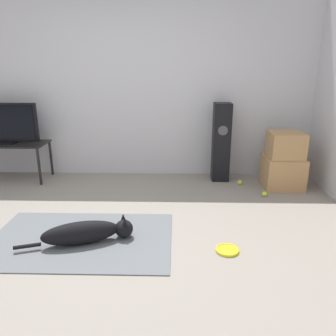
{
  "coord_description": "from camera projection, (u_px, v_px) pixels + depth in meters",
  "views": [
    {
      "loc": [
        0.64,
        -2.62,
        1.56
      ],
      "look_at": [
        0.56,
        0.91,
        0.45
      ],
      "focal_mm": 35.0,
      "sensor_mm": 36.0,
      "label": 1
    }
  ],
  "objects": [
    {
      "name": "tennis_ball_by_boxes",
      "position": [
        264.0,
        194.0,
        4.07
      ],
      "size": [
        0.07,
        0.07,
        0.07
      ],
      "color": "#C6E033",
      "rests_on": "ground_plane"
    },
    {
      "name": "tennis_ball_near_speaker",
      "position": [
        240.0,
        182.0,
        4.47
      ],
      "size": [
        0.07,
        0.07,
        0.07
      ],
      "color": "#C6E033",
      "rests_on": "ground_plane"
    },
    {
      "name": "floor_speaker",
      "position": [
        221.0,
        142.0,
        4.53
      ],
      "size": [
        0.24,
        0.24,
        1.08
      ],
      "color": "black",
      "rests_on": "ground_plane"
    },
    {
      "name": "wall_back",
      "position": [
        131.0,
        87.0,
        4.6
      ],
      "size": [
        8.0,
        0.06,
        2.55
      ],
      "color": "silver",
      "rests_on": "ground_plane"
    },
    {
      "name": "tv",
      "position": [
        0.0,
        124.0,
        4.46
      ],
      "size": [
        1.03,
        0.2,
        0.55
      ],
      "color": "black",
      "rests_on": "tv_stand"
    },
    {
      "name": "ground_plane",
      "position": [
        105.0,
        245.0,
        2.98
      ],
      "size": [
        12.0,
        12.0,
        0.0
      ],
      "primitive_type": "plane",
      "color": "gray"
    },
    {
      "name": "area_rug",
      "position": [
        81.0,
        239.0,
        3.07
      ],
      "size": [
        1.69,
        1.09,
        0.01
      ],
      "color": "slate",
      "rests_on": "ground_plane"
    },
    {
      "name": "tv_stand",
      "position": [
        4.0,
        147.0,
        4.56
      ],
      "size": [
        1.18,
        0.49,
        0.53
      ],
      "color": "black",
      "rests_on": "ground_plane"
    },
    {
      "name": "dog",
      "position": [
        88.0,
        232.0,
        2.97
      ],
      "size": [
        1.0,
        0.4,
        0.22
      ],
      "color": "black",
      "rests_on": "area_rug"
    },
    {
      "name": "frisbee",
      "position": [
        227.0,
        250.0,
        2.87
      ],
      "size": [
        0.21,
        0.21,
        0.03
      ],
      "color": "yellow",
      "rests_on": "ground_plane"
    },
    {
      "name": "cardboard_box_upper",
      "position": [
        286.0,
        145.0,
        4.22
      ],
      "size": [
        0.43,
        0.4,
        0.33
      ],
      "color": "tan",
      "rests_on": "cardboard_box_lower"
    },
    {
      "name": "cardboard_box_lower",
      "position": [
        283.0,
        172.0,
        4.34
      ],
      "size": [
        0.5,
        0.46,
        0.41
      ],
      "color": "tan",
      "rests_on": "ground_plane"
    }
  ]
}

